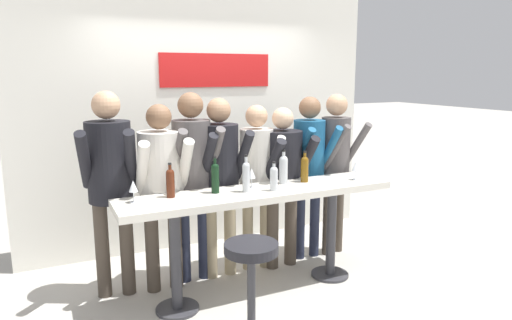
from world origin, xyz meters
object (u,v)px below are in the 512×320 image
person_left (161,178)px  wine_bottle_2 (305,168)px  person_far_left (110,172)px  person_far_right (309,159)px  wine_glass_0 (252,174)px  wine_bottle_3 (274,177)px  wine_bottle_5 (283,168)px  person_rightmost (336,155)px  wine_bottle_0 (246,175)px  bar_stool (251,279)px  person_center_left (192,166)px  wine_glass_1 (356,167)px  wine_bottle_4 (215,176)px  wine_glass_2 (133,187)px  tasting_table (260,207)px  person_right (283,171)px  wine_bottle_1 (170,182)px  person_center_right (257,169)px  person_center (220,168)px

person_left → wine_bottle_2: size_ratio=5.81×
person_far_left → wine_bottle_2: 1.72m
person_far_right → wine_glass_0: person_far_right is taller
person_far_left → wine_bottle_3: bearing=-12.8°
wine_bottle_2 → wine_bottle_5: wine_bottle_5 is taller
wine_bottle_5 → person_rightmost: bearing=23.2°
person_rightmost → wine_glass_0: person_rightmost is taller
wine_bottle_0 → wine_bottle_3: (0.23, -0.07, -0.03)m
wine_bottle_2 → person_rightmost: bearing=31.6°
bar_stool → person_center_left: (-0.03, 1.20, 0.59)m
person_left → person_rightmost: bearing=4.6°
person_rightmost → wine_bottle_0: size_ratio=5.38×
person_rightmost → wine_glass_0: 1.21m
wine_bottle_0 → wine_glass_1: wine_bottle_0 is taller
wine_bottle_4 → wine_glass_2: size_ratio=1.77×
tasting_table → wine_bottle_3: (0.10, -0.07, 0.27)m
person_far_right → wine_bottle_3: (-0.71, -0.56, -0.01)m
person_rightmost → wine_glass_1: (-0.14, -0.52, -0.02)m
tasting_table → person_right: (0.45, 0.41, 0.20)m
person_far_left → wine_bottle_0: size_ratio=5.61×
bar_stool → wine_bottle_0: size_ratio=2.43×
person_right → wine_bottle_1: person_right is taller
wine_bottle_4 → person_far_right: bearing=19.3°
wine_bottle_2 → person_center_left: bearing=157.3°
person_right → wine_bottle_4: 0.90m
person_right → wine_glass_2: bearing=-169.3°
bar_stool → person_rightmost: 2.02m
person_center_right → wine_glass_0: size_ratio=9.26×
wine_bottle_0 → wine_bottle_4: size_ratio=1.02×
wine_bottle_1 → wine_glass_0: bearing=-0.2°
bar_stool → person_far_left: person_far_left is taller
person_far_left → person_center_right: person_far_left is taller
tasting_table → wine_bottle_1: wine_bottle_1 is taller
person_center_right → wine_bottle_1: 1.02m
bar_stool → wine_bottle_5: size_ratio=2.49×
person_left → wine_bottle_0: 0.75m
person_rightmost → wine_bottle_1: person_rightmost is taller
wine_bottle_2 → wine_glass_2: bearing=-179.5°
person_far_left → wine_glass_2: bearing=-63.6°
wine_glass_0 → wine_bottle_0: bearing=-133.4°
wine_glass_1 → wine_bottle_0: bearing=177.8°
person_far_right → person_far_left: bearing=-178.4°
person_center_left → wine_glass_0: bearing=-42.3°
bar_stool → wine_bottle_4: 0.98m
person_left → wine_glass_0: (0.72, -0.31, 0.03)m
wine_bottle_2 → wine_bottle_3: bearing=-158.2°
person_center_left → person_center_right: 0.65m
person_left → wine_bottle_4: person_left is taller
person_center → wine_glass_2: bearing=-156.5°
wine_bottle_4 → wine_glass_0: wine_bottle_4 is taller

